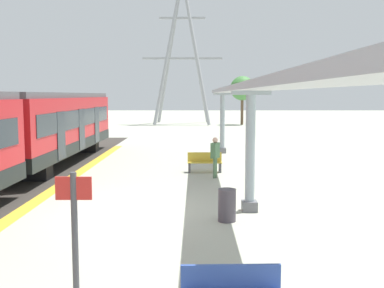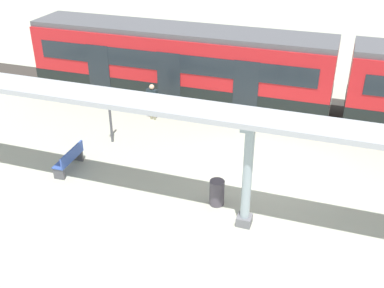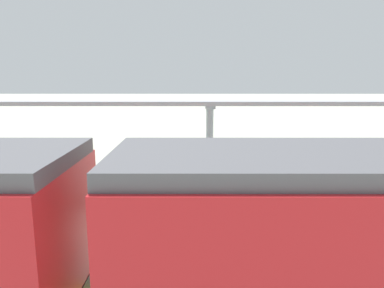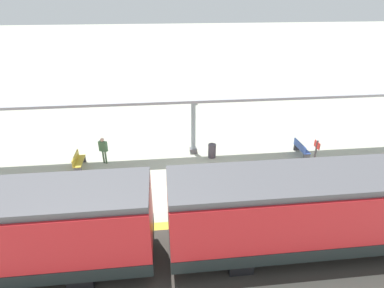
% 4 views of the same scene
% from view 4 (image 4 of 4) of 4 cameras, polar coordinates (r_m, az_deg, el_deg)
% --- Properties ---
extents(ground_plane, '(176.00, 176.00, 0.00)m').
position_cam_4_polar(ground_plane, '(16.79, 1.60, -6.78)').
color(ground_plane, '#ACAF9C').
extents(tactile_edge_strip, '(0.49, 34.63, 0.01)m').
position_cam_4_polar(tactile_edge_strip, '(14.10, 3.51, -14.46)').
color(tactile_edge_strip, yellow).
rests_on(tactile_edge_strip, ground).
extents(trackbed, '(3.20, 46.63, 0.01)m').
position_cam_4_polar(trackbed, '(12.79, 4.94, -19.89)').
color(trackbed, '#38332D').
rests_on(trackbed, ground).
extents(train_near_carriage, '(2.65, 14.19, 3.48)m').
position_cam_4_polar(train_near_carriage, '(13.44, 27.98, -10.57)').
color(train_near_carriage, red).
rests_on(train_near_carriage, ground).
extents(canopy_pillar_second, '(1.10, 0.44, 3.50)m').
position_cam_4_polar(canopy_pillar_second, '(18.75, 0.25, 3.21)').
color(canopy_pillar_second, slate).
rests_on(canopy_pillar_second, ground).
extents(canopy_beam, '(1.20, 27.91, 0.16)m').
position_cam_4_polar(canopy_beam, '(18.10, 0.13, 8.44)').
color(canopy_beam, '#A8AAB2').
rests_on(canopy_beam, canopy_pillar_nearest).
extents(bench_near_end, '(1.51, 0.46, 0.86)m').
position_cam_4_polar(bench_near_end, '(18.86, -20.59, -3.03)').
color(bench_near_end, gold).
rests_on(bench_near_end, ground).
extents(bench_mid_platform, '(1.51, 0.49, 0.86)m').
position_cam_4_polar(bench_mid_platform, '(20.23, 19.77, -0.81)').
color(bench_mid_platform, '#3452A6').
rests_on(bench_mid_platform, ground).
extents(trash_bin, '(0.48, 0.48, 0.88)m').
position_cam_4_polar(trash_bin, '(18.83, 3.77, -1.28)').
color(trash_bin, '#48424C').
rests_on(trash_bin, ground).
extents(platform_info_sign, '(0.56, 0.10, 2.20)m').
position_cam_4_polar(platform_info_sign, '(17.77, 22.07, -1.93)').
color(platform_info_sign, '#4C4C51').
rests_on(platform_info_sign, ground).
extents(passenger_waiting_near_edge, '(0.28, 0.50, 1.65)m').
position_cam_4_polar(passenger_waiting_near_edge, '(15.76, 23.37, -7.30)').
color(passenger_waiting_near_edge, gray).
rests_on(passenger_waiting_near_edge, ground).
extents(passenger_by_the_benches, '(0.40, 0.53, 1.67)m').
position_cam_4_polar(passenger_by_the_benches, '(18.60, -16.32, -0.66)').
color(passenger_by_the_benches, '#4D6D4D').
rests_on(passenger_by_the_benches, ground).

